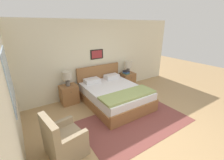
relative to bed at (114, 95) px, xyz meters
name	(u,v)px	position (x,y,z in m)	size (l,w,h in m)	color
ground_plane	(145,133)	(-0.19, -1.60, -0.30)	(16.00, 16.00, 0.00)	tan
wall_back	(92,59)	(-0.18, 1.13, 1.00)	(7.30, 0.09, 2.60)	beige
wall_left	(8,86)	(-2.67, -0.25, 1.00)	(0.08, 5.11, 2.60)	beige
area_rug_main	(135,121)	(-0.08, -1.12, -0.30)	(2.80, 1.73, 0.01)	brown
bed	(114,95)	(0.00, 0.00, 0.00)	(1.67, 2.13, 1.06)	#936038
armchair	(64,141)	(-1.97, -1.16, 0.00)	(0.75, 0.79, 0.90)	#998466
nightstand_near_window	(69,94)	(-1.21, 0.83, 0.00)	(0.53, 0.47, 0.61)	#936038
nightstand_by_door	(127,80)	(1.21, 0.83, 0.00)	(0.53, 0.47, 0.61)	#936038
table_lamp_near_window	(67,76)	(-1.21, 0.84, 0.62)	(0.29, 0.29, 0.47)	slate
table_lamp_by_door	(128,65)	(1.22, 0.84, 0.62)	(0.29, 0.29, 0.47)	slate
book_thick_bottom	(126,73)	(1.09, 0.79, 0.32)	(0.19, 0.25, 0.04)	#4C7551
book_hardcover_middle	(126,73)	(1.09, 0.79, 0.35)	(0.22, 0.23, 0.03)	#335693
book_novel_upper	(126,72)	(1.09, 0.79, 0.38)	(0.16, 0.24, 0.03)	#335693
book_slim_near_top	(126,71)	(1.09, 0.79, 0.41)	(0.19, 0.24, 0.04)	#232328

